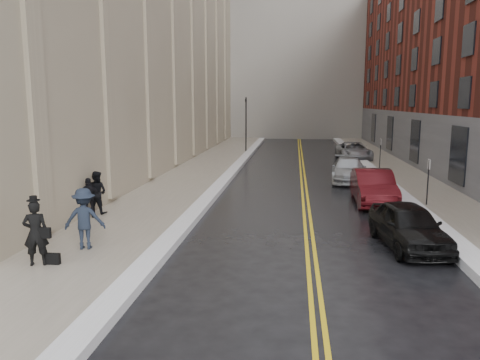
% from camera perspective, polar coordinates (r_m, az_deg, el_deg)
% --- Properties ---
extents(ground, '(160.00, 160.00, 0.00)m').
position_cam_1_polar(ground, '(14.43, -1.34, -9.65)').
color(ground, black).
rests_on(ground, ground).
extents(sidewalk_left, '(4.00, 64.00, 0.15)m').
position_cam_1_polar(sidewalk_left, '(30.55, -5.54, 0.65)').
color(sidewalk_left, gray).
rests_on(sidewalk_left, ground).
extents(sidewalk_right, '(3.00, 64.00, 0.15)m').
position_cam_1_polar(sidewalk_right, '(30.70, 19.92, 0.17)').
color(sidewalk_right, gray).
rests_on(sidewalk_right, ground).
extents(lane_stripe_a, '(0.12, 64.00, 0.01)m').
position_cam_1_polar(lane_stripe_a, '(29.88, 7.47, 0.28)').
color(lane_stripe_a, gold).
rests_on(lane_stripe_a, ground).
extents(lane_stripe_b, '(0.12, 64.00, 0.01)m').
position_cam_1_polar(lane_stripe_b, '(29.89, 7.93, 0.27)').
color(lane_stripe_b, gold).
rests_on(lane_stripe_b, ground).
extents(snow_ridge_left, '(0.70, 60.80, 0.26)m').
position_cam_1_polar(snow_ridge_left, '(30.14, -1.26, 0.68)').
color(snow_ridge_left, white).
rests_on(snow_ridge_left, ground).
extents(snow_ridge_right, '(0.85, 60.80, 0.30)m').
position_cam_1_polar(snow_ridge_right, '(30.31, 16.53, 0.38)').
color(snow_ridge_right, white).
rests_on(snow_ridge_right, ground).
extents(traffic_signal, '(0.18, 0.15, 5.20)m').
position_cam_1_polar(traffic_signal, '(43.77, 0.74, 7.30)').
color(traffic_signal, black).
rests_on(traffic_signal, ground).
extents(parking_sign_near, '(0.06, 0.35, 2.23)m').
position_cam_1_polar(parking_sign_near, '(22.58, 21.96, 0.18)').
color(parking_sign_near, black).
rests_on(parking_sign_near, ground).
extents(parking_sign_far, '(0.06, 0.35, 2.23)m').
position_cam_1_polar(parking_sign_far, '(34.20, 16.73, 3.40)').
color(parking_sign_far, black).
rests_on(parking_sign_far, ground).
extents(car_black, '(2.27, 4.49, 1.47)m').
position_cam_1_polar(car_black, '(16.35, 19.84, -5.25)').
color(car_black, black).
rests_on(car_black, ground).
extents(car_maroon, '(1.75, 4.88, 1.60)m').
position_cam_1_polar(car_maroon, '(22.79, 15.94, -0.83)').
color(car_maroon, '#440C10').
rests_on(car_maroon, ground).
extents(car_silver_near, '(2.40, 5.03, 1.42)m').
position_cam_1_polar(car_silver_near, '(28.99, 13.11, 1.24)').
color(car_silver_near, '#A6A9AE').
rests_on(car_silver_near, ground).
extents(car_silver_far, '(2.78, 5.45, 1.47)m').
position_cam_1_polar(car_silver_far, '(39.86, 13.69, 3.44)').
color(car_silver_far, '#A0A2A8').
rests_on(car_silver_far, ground).
extents(pedestrian_main, '(0.79, 0.64, 1.87)m').
position_cam_1_polar(pedestrian_main, '(14.44, -23.64, -5.94)').
color(pedestrian_main, black).
rests_on(pedestrian_main, sidewalk_left).
extents(pedestrian_a, '(0.96, 0.81, 1.78)m').
position_cam_1_polar(pedestrian_a, '(20.27, -17.07, -1.44)').
color(pedestrian_a, black).
rests_on(pedestrian_a, sidewalk_left).
extents(pedestrian_b, '(1.38, 0.98, 1.94)m').
position_cam_1_polar(pedestrian_b, '(15.51, -18.43, -4.48)').
color(pedestrian_b, '#1B2331').
rests_on(pedestrian_b, sidewalk_left).
extents(pedestrian_c, '(1.02, 0.66, 1.61)m').
position_cam_1_polar(pedestrian_c, '(19.64, -17.90, -2.07)').
color(pedestrian_c, black).
rests_on(pedestrian_c, sidewalk_left).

